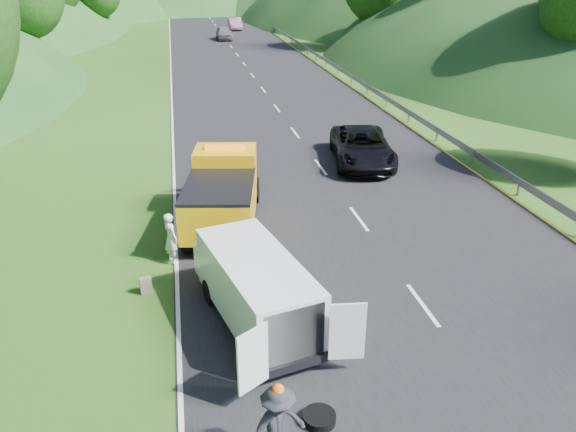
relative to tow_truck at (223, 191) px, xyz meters
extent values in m
plane|color=#38661E|center=(2.07, -4.61, -1.32)|extent=(320.00, 320.00, 0.00)
cube|color=black|center=(5.07, 35.39, -1.31)|extent=(14.00, 200.00, 0.02)
cube|color=gray|center=(12.37, 47.89, -1.32)|extent=(0.06, 140.00, 1.52)
cylinder|color=black|center=(-0.61, 2.22, -0.79)|extent=(0.56, 1.12, 1.07)
cylinder|color=black|center=(1.38, 1.84, -0.79)|extent=(0.56, 1.12, 1.07)
cylinder|color=black|center=(-1.40, -1.97, -0.79)|extent=(0.56, 1.12, 1.07)
cylinder|color=black|center=(0.59, -2.35, -0.79)|extent=(0.56, 1.12, 1.07)
cube|color=#EDAC0C|center=(0.22, 1.14, 0.23)|extent=(2.57, 2.10, 2.02)
cube|color=#EDAC0C|center=(-0.23, -1.21, -0.04)|extent=(2.98, 4.00, 1.39)
cube|color=black|center=(-0.23, -1.21, 0.71)|extent=(2.98, 4.00, 0.11)
cube|color=black|center=(0.45, 2.40, -0.36)|extent=(2.33, 1.65, 0.75)
cube|color=black|center=(0.57, 3.03, -0.57)|extent=(2.24, 0.63, 0.53)
cube|color=#EDAC0C|center=(0.52, 2.76, 0.33)|extent=(2.25, 1.22, 1.17)
cube|color=orange|center=(0.22, 1.14, 1.29)|extent=(1.52, 0.54, 0.17)
cube|color=black|center=(0.35, 1.87, 0.60)|extent=(2.01, 0.46, 0.96)
cylinder|color=black|center=(-0.88, -5.26, -0.96)|extent=(0.43, 0.76, 0.72)
cylinder|color=black|center=(0.69, -4.88, -0.96)|extent=(0.43, 0.76, 0.72)
cylinder|color=black|center=(-0.16, -8.24, -0.96)|extent=(0.43, 0.76, 0.72)
cylinder|color=black|center=(1.41, -7.85, -0.96)|extent=(0.43, 0.76, 0.72)
cube|color=silver|center=(0.28, -6.65, -0.10)|extent=(2.89, 4.98, 1.66)
cube|color=silver|center=(-0.30, -4.24, -0.46)|extent=(1.94, 1.21, 0.90)
cube|color=black|center=(-0.26, -4.42, 0.26)|extent=(1.69, 0.69, 0.75)
cube|color=black|center=(0.82, -8.88, -0.10)|extent=(1.51, 0.45, 1.44)
cube|color=silver|center=(-0.22, -9.54, -0.10)|extent=(0.74, 0.52, 1.53)
cube|color=silver|center=(2.05, -8.99, -0.10)|extent=(0.85, 0.15, 1.53)
cube|color=black|center=(0.84, -8.96, -0.91)|extent=(1.78, 0.55, 0.22)
imported|color=silver|center=(-1.94, -2.66, -1.32)|extent=(0.70, 0.78, 1.74)
imported|color=tan|center=(-0.46, -5.04, -1.32)|extent=(0.55, 0.53, 0.90)
cube|color=#616149|center=(-2.73, -4.43, -1.05)|extent=(0.36, 0.25, 0.54)
cylinder|color=black|center=(1.07, -10.39, -1.32)|extent=(0.72, 0.72, 0.20)
imported|color=black|center=(7.18, 5.65, -1.32)|extent=(3.67, 6.24, 1.63)
imported|color=#58575D|center=(4.85, 53.88, -1.32)|extent=(1.88, 4.68, 1.59)
imported|color=#7E5468|center=(7.38, 64.93, -1.32)|extent=(1.70, 4.86, 1.60)
imported|color=#92495C|center=(5.07, 91.70, -1.32)|extent=(1.83, 4.49, 1.30)
camera|label=1|loc=(-1.33, -19.19, 7.69)|focal=35.00mm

